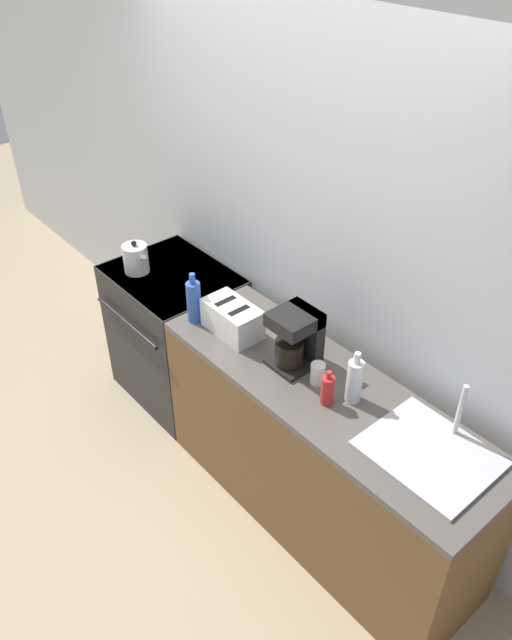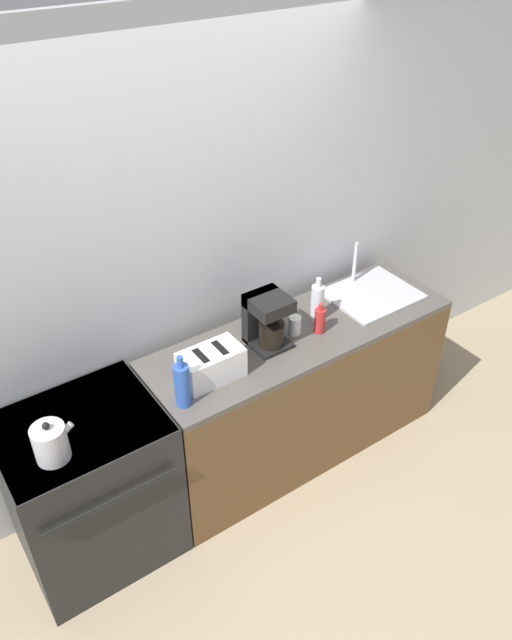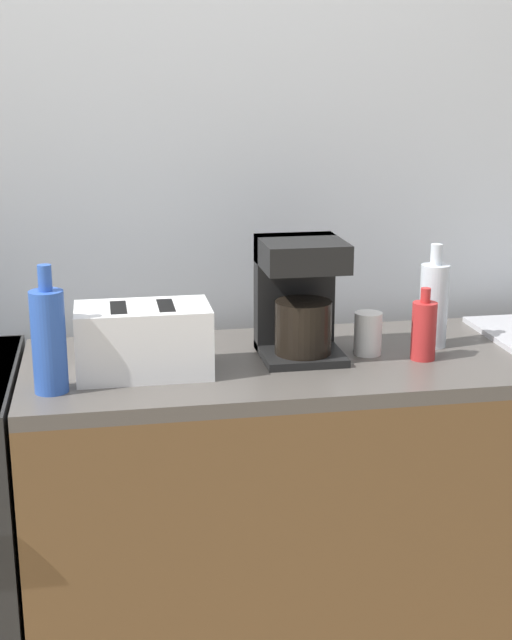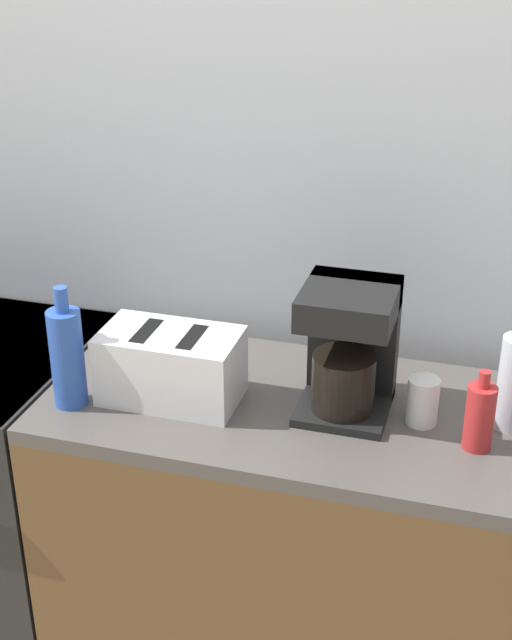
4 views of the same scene
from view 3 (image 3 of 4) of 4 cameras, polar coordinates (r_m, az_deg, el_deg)
The scene contains 8 objects.
wall_back at distance 2.51m, azimuth -8.75°, elevation 8.10°, with size 8.00×0.05×2.60m.
counter_block at distance 2.50m, azimuth 7.92°, elevation -12.23°, with size 1.84×0.58×0.92m.
toaster at distance 2.13m, azimuth -7.22°, elevation -1.28°, with size 0.32×0.18×0.17m.
coffee_maker at distance 2.24m, azimuth 2.79°, elevation 1.61°, with size 0.20×0.22×0.30m.
bottle_red at distance 2.26m, azimuth 10.69°, elevation -0.61°, with size 0.06×0.06×0.18m.
bottle_blue at distance 2.04m, azimuth -13.12°, elevation -1.23°, with size 0.08×0.08×0.29m.
bottle_clear at distance 2.37m, azimuth 11.30°, elevation 1.02°, with size 0.07×0.07×0.27m.
cup_white at distance 2.29m, azimuth 7.17°, elevation -0.86°, with size 0.07×0.07×0.11m.
Camera 3 is at (-0.06, -1.80, 1.61)m, focal length 50.00 mm.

